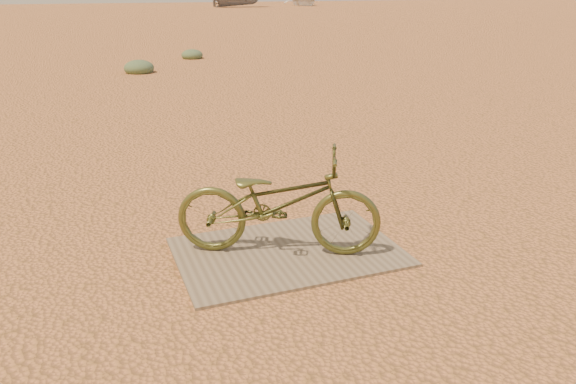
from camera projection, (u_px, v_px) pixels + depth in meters
name	position (u px, v px, depth m)	size (l,w,h in m)	color
ground	(277.00, 224.00, 4.64)	(120.00, 120.00, 0.00)	#C47745
plywood_board	(288.00, 252.00, 4.14)	(1.61, 1.07, 0.02)	#796B52
bicycle	(278.00, 203.00, 3.99)	(0.51, 1.46, 0.77)	#4D5324
boat_far_right	(303.00, 0.00, 51.85)	(3.12, 4.37, 0.90)	silver
kale_a	(139.00, 73.00, 12.58)	(0.66, 0.66, 0.37)	#596F4C
kale_b	(192.00, 58.00, 14.98)	(0.57, 0.57, 0.31)	#596F4C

